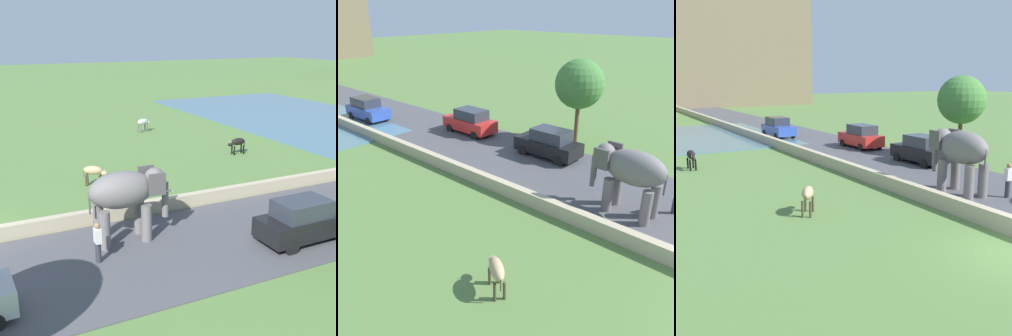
# 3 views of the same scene
# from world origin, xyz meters

# --- Properties ---
(road_surface) EXTENTS (7.00, 120.00, 0.06)m
(road_surface) POSITION_xyz_m (5.00, 20.00, 0.03)
(road_surface) COLOR #4C4C51
(road_surface) RESTS_ON ground
(barrier_wall) EXTENTS (0.40, 110.00, 0.66)m
(barrier_wall) POSITION_xyz_m (1.20, 18.00, 0.33)
(barrier_wall) COLOR tan
(barrier_wall) RESTS_ON ground
(elephant) EXTENTS (1.46, 3.47, 2.99)m
(elephant) POSITION_xyz_m (3.43, 6.33, 2.04)
(elephant) COLOR slate
(elephant) RESTS_ON ground
(person_beside_elephant) EXTENTS (0.36, 0.22, 1.63)m
(person_beside_elephant) POSITION_xyz_m (4.78, 4.64, 0.87)
(person_beside_elephant) COLOR #33333D
(person_beside_elephant) RESTS_ON ground
(car_black) EXTENTS (1.82, 4.01, 1.80)m
(car_black) POSITION_xyz_m (6.58, 12.74, 0.90)
(car_black) COLOR black
(car_black) RESTS_ON ground
(car_red) EXTENTS (1.81, 4.01, 1.80)m
(car_red) POSITION_xyz_m (6.57, 19.68, 0.90)
(car_red) COLOR red
(car_red) RESTS_ON ground
(car_blue) EXTENTS (1.88, 4.04, 1.80)m
(car_blue) POSITION_xyz_m (3.42, 28.44, 0.90)
(car_blue) COLOR #2D4CA8
(car_blue) RESTS_ON ground
(cow_black) EXTENTS (0.46, 1.39, 1.15)m
(cow_black) POSITION_xyz_m (-6.14, 18.20, 0.84)
(cow_black) COLOR black
(cow_black) RESTS_ON ground
(cow_tan) EXTENTS (1.05, 1.34, 1.15)m
(cow_tan) POSITION_xyz_m (-3.92, 7.15, 0.84)
(cow_tan) COLOR tan
(cow_tan) RESTS_ON ground
(tree_near) EXTENTS (3.19, 3.19, 5.46)m
(tree_near) POSITION_xyz_m (10.24, 13.14, 3.85)
(tree_near) COLOR brown
(tree_near) RESTS_ON ground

